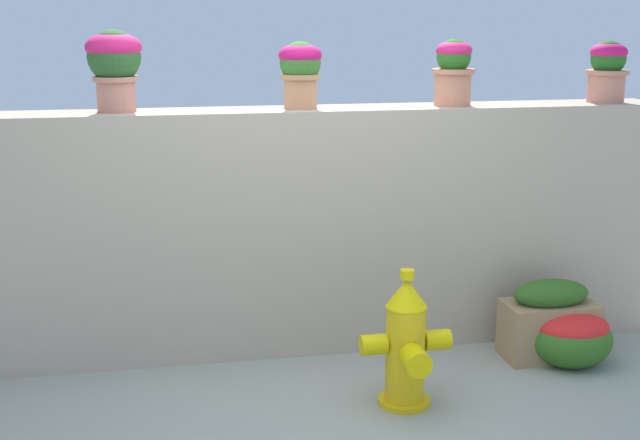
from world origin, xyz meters
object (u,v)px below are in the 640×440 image
Objects in this scene: potted_plant_3 at (453,69)px; potted_plant_2 at (300,68)px; fire_hydrant at (406,345)px; potted_plant_1 at (114,61)px; flower_bush_left at (571,335)px; planter_box at (549,320)px; potted_plant_4 at (608,68)px.

potted_plant_2 is at bearing 179.25° from potted_plant_3.
potted_plant_2 is at bearing 113.32° from fire_hydrant.
potted_plant_1 is 0.93× the size of flower_bush_left.
planter_box is at bearing 129.19° from flower_bush_left.
potted_plant_2 reaches higher than potted_plant_4.
potted_plant_2 is 2.38m from flower_bush_left.
potted_plant_4 is (3.18, -0.03, -0.07)m from potted_plant_1.
potted_plant_4 is (1.08, 0.01, -0.01)m from potted_plant_3.
planter_box is (1.09, 0.48, -0.11)m from fire_hydrant.
potted_plant_2 is at bearing -1.65° from potted_plant_1.
potted_plant_4 is at bearing 42.32° from planter_box.
potted_plant_1 is at bearing 168.49° from planter_box.
potted_plant_2 is (1.12, -0.03, -0.05)m from potted_plant_1.
potted_plant_3 reaches higher than fire_hydrant.
potted_plant_4 is 0.69× the size of planter_box.
fire_hydrant is (1.54, -1.01, -1.52)m from potted_plant_1.
potted_plant_1 is 2.11m from potted_plant_3.
potted_plant_2 is 1.81m from fire_hydrant.
potted_plant_4 is at bearing 0.55° from potted_plant_3.
potted_plant_1 is at bearing 178.77° from potted_plant_3.
potted_plant_2 is 0.99m from potted_plant_3.
potted_plant_4 is (2.07, -0.00, -0.02)m from potted_plant_2.
potted_plant_4 reaches higher than planter_box.
fire_hydrant is 1.20m from planter_box.
flower_bush_left is (1.61, -0.62, -1.64)m from potted_plant_2.
potted_plant_3 is at bearing -179.45° from potted_plant_4.
fire_hydrant is at bearing -33.37° from potted_plant_1.
potted_plant_1 is 3.18m from potted_plant_4.
potted_plant_4 is at bearing -0.63° from potted_plant_1.
planter_box is at bearing -18.39° from potted_plant_2.
flower_bush_left is (-0.46, -0.62, -1.61)m from potted_plant_4.
fire_hydrant is 1.35× the size of planter_box.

